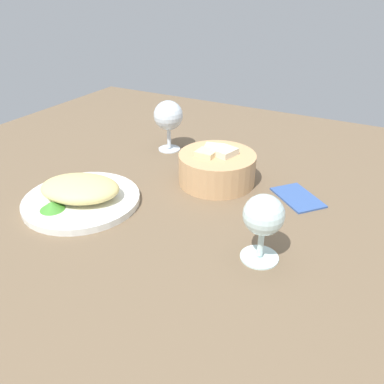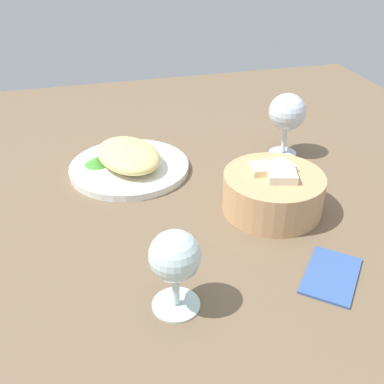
{
  "view_description": "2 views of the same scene",
  "coord_description": "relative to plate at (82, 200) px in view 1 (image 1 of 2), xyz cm",
  "views": [
    {
      "loc": [
        39.56,
        -59.75,
        41.32
      ],
      "look_at": [
        7.34,
        -0.48,
        3.82
      ],
      "focal_mm": 36.65,
      "sensor_mm": 36.0,
      "label": 1
    },
    {
      "loc": [
        67.56,
        -18.22,
        44.79
      ],
      "look_at": [
        5.74,
        -1.68,
        5.22
      ],
      "focal_mm": 42.88,
      "sensor_mm": 36.0,
      "label": 2
    }
  ],
  "objects": [
    {
      "name": "plate",
      "position": [
        0.0,
        0.0,
        0.0
      ],
      "size": [
        23.71,
        23.71,
        1.4
      ],
      "primitive_type": "cylinder",
      "color": "white",
      "rests_on": "ground_plane"
    },
    {
      "name": "folded_napkin",
      "position": [
        38.55,
        23.29,
        -0.3
      ],
      "size": [
        12.9,
        12.49,
        0.8
      ],
      "primitive_type": "cube",
      "rotation": [
        0.0,
        0.0,
        2.43
      ],
      "color": "#37579C",
      "rests_on": "ground_plane"
    },
    {
      "name": "ground_plane",
      "position": [
        13.59,
        9.48,
        -1.7
      ],
      "size": [
        140.0,
        140.0,
        2.0
      ],
      "primitive_type": "cube",
      "color": "brown"
    },
    {
      "name": "bread_basket",
      "position": [
        20.22,
        21.93,
        2.94
      ],
      "size": [
        17.17,
        17.17,
        8.22
      ],
      "color": "tan",
      "rests_on": "ground_plane"
    },
    {
      "name": "lettuce_garnish",
      "position": [
        -1.69,
        -6.2,
        1.55
      ],
      "size": [
        4.86,
        4.86,
        1.71
      ],
      "primitive_type": "cone",
      "color": "#428E2F",
      "rests_on": "plate"
    },
    {
      "name": "omelette",
      "position": [
        0.0,
        -0.0,
        2.8
      ],
      "size": [
        18.98,
        15.74,
        4.21
      ],
      "primitive_type": "ellipsoid",
      "rotation": [
        0.0,
        0.0,
        0.3
      ],
      "color": "#E0CE7E",
      "rests_on": "plate"
    },
    {
      "name": "wine_glass_far",
      "position": [
        0.96,
        32.91,
        8.35
      ],
      "size": [
        7.63,
        7.63,
        13.33
      ],
      "color": "silver",
      "rests_on": "ground_plane"
    },
    {
      "name": "wine_glass_near",
      "position": [
        38.3,
        0.55,
        7.08
      ],
      "size": [
        6.67,
        6.67,
        11.81
      ],
      "color": "silver",
      "rests_on": "ground_plane"
    }
  ]
}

